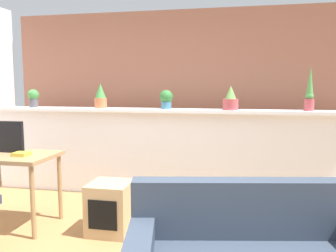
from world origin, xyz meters
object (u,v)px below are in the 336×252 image
potted_plant_0 (33,97)px  desk (2,162)px  potted_plant_3 (231,100)px  side_cube_shelf (110,208)px  potted_plant_4 (310,92)px  tv_monitor (3,137)px  potted_plant_1 (101,96)px  potted_plant_2 (166,99)px  book_on_desk (21,154)px

potted_plant_0 → desk: bearing=-72.6°
potted_plant_3 → side_cube_shelf: size_ratio=0.59×
potted_plant_4 → tv_monitor: (-3.21, -1.12, -0.45)m
potted_plant_1 → desk: size_ratio=0.29×
potted_plant_3 → side_cube_shelf: bearing=-134.5°
potted_plant_0 → potted_plant_4: size_ratio=0.47×
potted_plant_0 → side_cube_shelf: bearing=-36.9°
potted_plant_0 → desk: size_ratio=0.22×
potted_plant_3 → potted_plant_4: size_ratio=0.57×
potted_plant_3 → tv_monitor: potted_plant_3 is taller
potted_plant_1 → desk: 1.47m
potted_plant_1 → side_cube_shelf: size_ratio=0.65×
potted_plant_0 → side_cube_shelf: 2.17m
potted_plant_0 → potted_plant_2: potted_plant_0 is taller
potted_plant_4 → side_cube_shelf: potted_plant_4 is taller
potted_plant_2 → tv_monitor: bearing=-142.9°
potted_plant_1 → side_cube_shelf: potted_plant_1 is taller
desk → side_cube_shelf: desk is taller
potted_plant_3 → book_on_desk: bearing=-148.6°
potted_plant_2 → book_on_desk: (-1.21, -1.27, -0.51)m
potted_plant_2 → book_on_desk: 1.83m
potted_plant_0 → potted_plant_3: bearing=0.0°
potted_plant_4 → potted_plant_3: bearing=-178.6°
potted_plant_2 → side_cube_shelf: potted_plant_2 is taller
potted_plant_0 → desk: 1.38m
side_cube_shelf → potted_plant_3: bearing=45.5°
potted_plant_0 → book_on_desk: 1.48m
potted_plant_0 → potted_plant_2: (1.84, 0.04, -0.01)m
tv_monitor → book_on_desk: (0.30, -0.13, -0.15)m
potted_plant_2 → potted_plant_3: 0.81m
potted_plant_0 → tv_monitor: (0.34, -1.09, -0.37)m
potted_plant_3 → potted_plant_4: (0.90, 0.02, 0.09)m
potted_plant_2 → tv_monitor: size_ratio=0.52×
potted_plant_1 → desk: (-0.60, -1.19, -0.64)m
potted_plant_4 → side_cube_shelf: 2.59m
potted_plant_3 → side_cube_shelf: 1.90m
potted_plant_1 → tv_monitor: 1.33m
potted_plant_1 → desk: potted_plant_1 is taller
potted_plant_2 → potted_plant_3: size_ratio=0.81×
potted_plant_0 → potted_plant_4: potted_plant_4 is taller
potted_plant_0 → side_cube_shelf: size_ratio=0.49×
book_on_desk → desk: bearing=168.8°
desk → potted_plant_0: bearing=107.4°
side_cube_shelf → desk: bearing=-178.5°
tv_monitor → side_cube_shelf: (1.19, -0.05, -0.66)m
potted_plant_0 → tv_monitor: size_ratio=0.53×
potted_plant_1 → potted_plant_4: 2.58m
side_cube_shelf → book_on_desk: book_on_desk is taller
potted_plant_2 → side_cube_shelf: 1.60m
tv_monitor → side_cube_shelf: bearing=-2.4°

